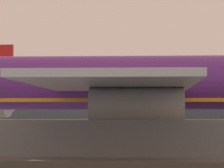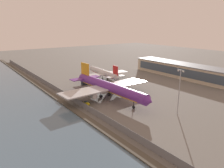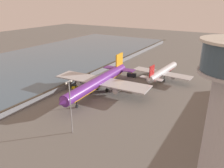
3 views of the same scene
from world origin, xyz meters
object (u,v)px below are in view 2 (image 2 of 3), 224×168
(ops_van, at_px, (86,83))
(apron_light_mast_apron_west, at_px, (179,90))
(cargo_jet_purple, at_px, (108,87))
(passenger_jet_silver, at_px, (104,73))
(baggage_tug, at_px, (86,103))

(ops_van, bearing_deg, apron_light_mast_apron_west, 7.51)
(cargo_jet_purple, height_order, passenger_jet_silver, cargo_jet_purple)
(cargo_jet_purple, distance_m, ops_van, 29.71)
(passenger_jet_silver, relative_size, apron_light_mast_apron_west, 2.08)
(ops_van, height_order, apron_light_mast_apron_west, apron_light_mast_apron_west)
(passenger_jet_silver, xyz_separation_m, apron_light_mast_apron_west, (68.22, -8.51, 6.24))
(baggage_tug, relative_size, ops_van, 0.65)
(cargo_jet_purple, height_order, apron_light_mast_apron_west, apron_light_mast_apron_west)
(passenger_jet_silver, relative_size, ops_van, 7.42)
(cargo_jet_purple, bearing_deg, ops_van, 173.68)
(baggage_tug, bearing_deg, passenger_jet_silver, 136.90)
(passenger_jet_silver, distance_m, ops_van, 17.86)
(baggage_tug, distance_m, apron_light_mast_apron_west, 41.99)
(cargo_jet_purple, height_order, ops_van, cargo_jet_purple)
(apron_light_mast_apron_west, bearing_deg, baggage_tug, -141.12)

